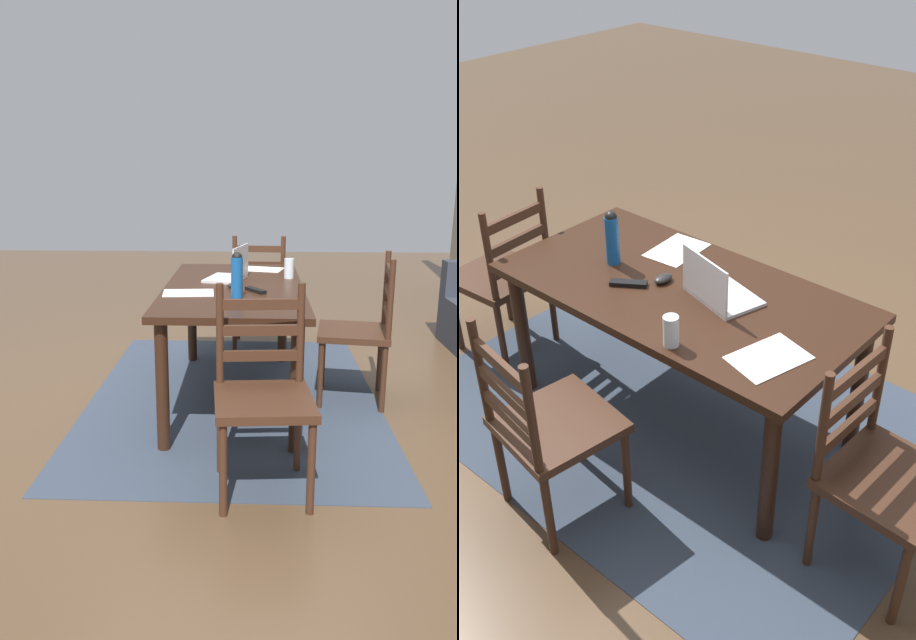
{
  "view_description": "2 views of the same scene",
  "coord_description": "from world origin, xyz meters",
  "views": [
    {
      "loc": [
        3.65,
        0.12,
        1.46
      ],
      "look_at": [
        0.04,
        -0.03,
        0.53
      ],
      "focal_mm": 33.21,
      "sensor_mm": 36.0,
      "label": 1
    },
    {
      "loc": [
        -1.82,
        2.08,
        2.4
      ],
      "look_at": [
        0.06,
        -0.11,
        0.5
      ],
      "focal_mm": 40.26,
      "sensor_mm": 36.0,
      "label": 2
    }
  ],
  "objects": [
    {
      "name": "dining_table",
      "position": [
        0.0,
        0.0,
        0.66
      ],
      "size": [
        1.68,
        0.86,
        0.75
      ],
      "color": "black",
      "rests_on": "ground"
    },
    {
      "name": "paper_stack_left",
      "position": [
        -0.61,
        0.18,
        0.75
      ],
      "size": [
        0.28,
        0.34,
        0.0
      ],
      "primitive_type": "cube",
      "rotation": [
        0.0,
        0.0,
        -0.26
      ],
      "color": "white",
      "rests_on": "dining_table"
    },
    {
      "name": "area_rug",
      "position": [
        0.0,
        0.0,
        0.0
      ],
      "size": [
        2.57,
        1.85,
        0.01
      ],
      "primitive_type": "cube",
      "color": "#333D4C",
      "rests_on": "ground"
    },
    {
      "name": "computer_mouse",
      "position": [
        0.1,
        0.01,
        0.77
      ],
      "size": [
        0.06,
        0.1,
        0.03
      ],
      "primitive_type": "ellipsoid",
      "rotation": [
        0.0,
        0.0,
        -0.01
      ],
      "color": "black",
      "rests_on": "dining_table"
    },
    {
      "name": "chair_far_head",
      "position": [
        0.01,
        0.8,
        0.46
      ],
      "size": [
        0.5,
        0.5,
        0.95
      ],
      "color": "#3D2316",
      "rests_on": "ground"
    },
    {
      "name": "paper_stack_right",
      "position": [
        0.25,
        -0.26,
        0.75
      ],
      "size": [
        0.23,
        0.31,
        0.0
      ],
      "primitive_type": "cube",
      "rotation": [
        0.0,
        0.0,
        0.09
      ],
      "color": "white",
      "rests_on": "dining_table"
    },
    {
      "name": "ground_plane",
      "position": [
        0.0,
        0.0,
        0.0
      ],
      "size": [
        14.0,
        14.0,
        0.0
      ],
      "primitive_type": "plane",
      "color": "brown"
    },
    {
      "name": "water_bottle",
      "position": [
        0.4,
        0.03,
        0.89
      ],
      "size": [
        0.07,
        0.07,
        0.27
      ],
      "color": "#145199",
      "rests_on": "dining_table"
    },
    {
      "name": "tv_remote",
      "position": [
        0.2,
        0.13,
        0.76
      ],
      "size": [
        0.17,
        0.13,
        0.02
      ],
      "primitive_type": "cube",
      "rotation": [
        0.0,
        0.0,
        2.16
      ],
      "color": "black",
      "rests_on": "dining_table"
    },
    {
      "name": "laptop",
      "position": [
        -0.18,
        -0.02,
        0.81
      ],
      "size": [
        0.37,
        0.3,
        0.23
      ],
      "color": "silver",
      "rests_on": "dining_table"
    },
    {
      "name": "chair_right_far",
      "position": [
        1.13,
        0.17,
        0.46
      ],
      "size": [
        0.47,
        0.47,
        0.95
      ],
      "color": "#3D2316",
      "rests_on": "ground"
    },
    {
      "name": "drinking_glass",
      "position": [
        -0.26,
        0.36,
        0.81
      ],
      "size": [
        0.06,
        0.06,
        0.13
      ],
      "primitive_type": "cylinder",
      "color": "silver",
      "rests_on": "dining_table"
    },
    {
      "name": "chair_left_far",
      "position": [
        -1.13,
        0.17,
        0.46
      ],
      "size": [
        0.46,
        0.46,
        0.95
      ],
      "color": "#3D2316",
      "rests_on": "ground"
    }
  ]
}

